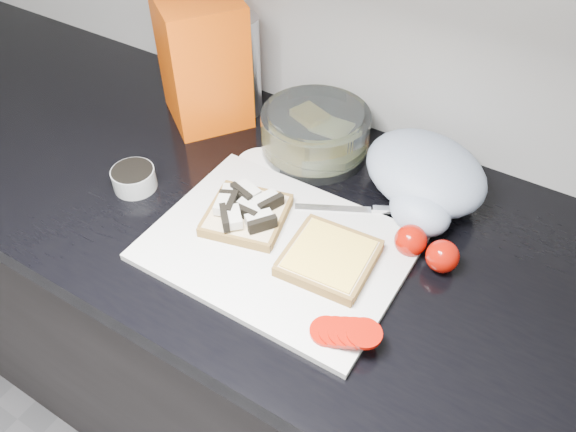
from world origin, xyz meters
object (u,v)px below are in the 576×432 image
Objects in this scene: cutting_board at (278,247)px; glass_bowl at (315,133)px; bread_bag at (203,60)px; steel_canister at (239,66)px.

cutting_board is 1.95× the size of glass_bowl.
bread_bag is at bearing -178.11° from glass_bowl.
glass_bowl is 0.21m from steel_canister.
glass_bowl is 1.01× the size of steel_canister.
cutting_board is 1.96× the size of steel_canister.
bread_bag is at bearing 143.06° from cutting_board.
bread_bag is 0.07m from steel_canister.
cutting_board is 0.27m from glass_bowl.
steel_canister is (-0.28, 0.30, 0.10)m from cutting_board.
cutting_board is 1.60× the size of bread_bag.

